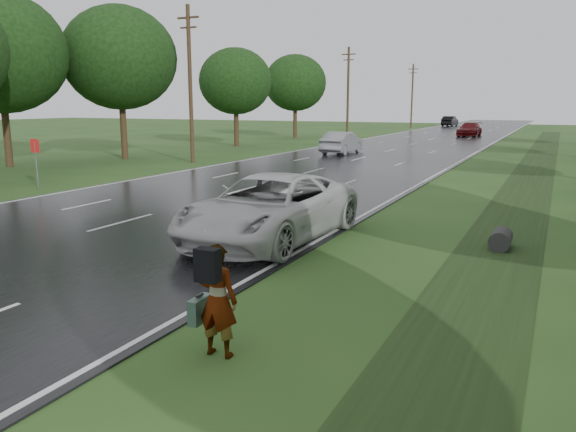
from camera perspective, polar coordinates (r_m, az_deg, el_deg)
The scene contains 17 objects.
road at distance 52.51m, azimuth 11.79°, elevation 6.93°, with size 14.00×180.00×0.04m, color black.
edge_stripe_east at distance 51.29m, azimuth 19.16°, elevation 6.47°, with size 0.12×180.00×0.01m, color silver.
edge_stripe_west at distance 54.54m, azimuth 4.85°, elevation 7.31°, with size 0.12×180.00×0.01m, color silver.
center_line at distance 52.51m, azimuth 11.79°, elevation 6.96°, with size 0.12×180.00×0.01m, color silver.
drainage_ditch at distance 24.83m, azimuth 22.64°, elevation 1.61°, with size 2.20×120.00×0.56m.
road_sign at distance 27.80m, azimuth -24.27°, elevation 5.78°, with size 0.50×0.06×2.30m.
utility_pole_mid at distance 37.83m, azimuth -9.91°, elevation 13.22°, with size 1.60×0.26×10.00m.
utility_pole_far at distance 64.65m, azimuth 6.11°, elevation 12.49°, with size 1.60×0.26×10.00m.
utility_pole_distant at distance 93.42m, azimuth 12.50°, elevation 11.92°, with size 1.60×0.26×10.00m.
tree_west_c at distance 41.56m, azimuth -16.75°, elevation 15.11°, with size 7.80×7.80×10.43m.
tree_west_d at distance 52.31m, azimuth -5.35°, elevation 13.47°, with size 6.60×6.60×8.80m.
tree_west_f at distance 64.97m, azimuth 0.73°, elevation 13.37°, with size 7.00×7.00×9.29m.
pedestrian at distance 8.76m, azimuth -7.34°, elevation -8.34°, with size 0.82×0.71×1.80m.
white_pickup at distance 15.85m, azimuth -1.82°, elevation 0.81°, with size 3.07×6.65×1.85m, color silver.
silver_sedan at distance 43.94m, azimuth 5.51°, elevation 7.42°, with size 1.78×5.12×1.69m, color gray.
far_car_red at distance 70.71m, azimuth 17.96°, elevation 8.37°, with size 2.23×5.50×1.60m, color maroon.
far_car_dark at distance 100.88m, azimuth 16.12°, elevation 9.24°, with size 1.80×5.15×1.70m, color black.
Camera 1 is at (12.73, -5.80, 3.87)m, focal length 35.00 mm.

